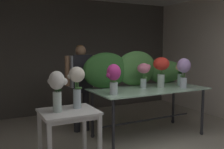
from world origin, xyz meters
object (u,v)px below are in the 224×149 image
Objects in this scene: florist at (81,78)px; vase_cream_lisianthus_tall at (77,82)px; display_table_glass at (149,95)px; vase_lilac_roses at (184,69)px; vase_peach_peonies at (180,72)px; vase_rosy_ranunculus at (144,72)px; vase_scarlet_freesia at (161,68)px; vase_magenta_dahlias at (114,77)px; side_table_white at (69,118)px; vase_white_roses_tall at (57,87)px.

vase_cream_lisianthus_tall is (-0.52, -1.22, 0.12)m from florist.
display_table_glass is 1.24× the size of florist.
display_table_glass is 0.78m from vase_lilac_roses.
florist is at bearing 66.83° from vase_cream_lisianthus_tall.
florist is 3.71× the size of vase_peach_peonies.
vase_rosy_ranunculus is at bearing 18.18° from vase_cream_lisianthus_tall.
vase_peach_peonies is at bearing 0.04° from vase_scarlet_freesia.
vase_rosy_ranunculus is 1.01× the size of vase_peach_peonies.
vase_lilac_roses reaches higher than vase_magenta_dahlias.
florist is 1.34m from vase_cream_lisianthus_tall.
vase_rosy_ranunculus is 0.78m from vase_peach_peonies.
vase_cream_lisianthus_tall is at bearing -167.22° from vase_scarlet_freesia.
display_table_glass is 2.63× the size of side_table_white.
vase_magenta_dahlias is at bearing -164.83° from display_table_glass.
vase_cream_lisianthus_tall reaches higher than display_table_glass.
display_table_glass is at bearing 176.49° from vase_scarlet_freesia.
side_table_white is 1.46× the size of vase_lilac_roses.
vase_peach_peonies is (1.53, 0.21, -0.02)m from vase_magenta_dahlias.
vase_peach_peonies is 0.83× the size of vase_white_roses_tall.
side_table_white is (-1.64, -0.48, -0.08)m from display_table_glass.
florist is 1.05m from vase_magenta_dahlias.
vase_rosy_ranunculus is at bearing 143.28° from display_table_glass.
vase_peach_peonies is 2.54m from vase_white_roses_tall.
vase_cream_lisianthus_tall reaches higher than vase_peach_peonies.
florist is 1.89m from vase_lilac_roses.
vase_white_roses_tall is (-2.49, -0.46, -0.03)m from vase_peach_peonies.
vase_rosy_ranunculus is at bearing 18.69° from side_table_white.
vase_rosy_ranunculus is 1.50m from vase_cream_lisianthus_tall.
vase_peach_peonies is 0.81× the size of vase_scarlet_freesia.
vase_magenta_dahlias is 0.99m from vase_white_roses_tall.
vase_magenta_dahlias is at bearing -82.02° from florist.
vase_cream_lisianthus_tall is (0.29, 0.06, 0.04)m from vase_white_roses_tall.
vase_white_roses_tall is at bearing -179.88° from side_table_white.
vase_rosy_ranunculus is at bearing 174.89° from vase_peach_peonies.
vase_cream_lisianthus_tall is at bearing -164.21° from vase_magenta_dahlias.
vase_cream_lisianthus_tall reaches higher than vase_white_roses_tall.
vase_rosy_ranunculus is 0.83× the size of vase_white_roses_tall.
vase_magenta_dahlias reaches higher than vase_white_roses_tall.
vase_white_roses_tall is 0.30m from vase_cream_lisianthus_tall.
vase_scarlet_freesia is 1.03× the size of vase_lilac_roses.
vase_lilac_roses reaches higher than vase_peach_peonies.
display_table_glass is 1.60m from vase_cream_lisianthus_tall.
vase_cream_lisianthus_tall is (0.15, 0.06, 0.47)m from side_table_white.
vase_cream_lisianthus_tall is (-0.67, -0.19, -0.02)m from vase_magenta_dahlias.
side_table_white is at bearing -166.36° from vase_scarlet_freesia.
vase_magenta_dahlias is 0.89× the size of vase_white_roses_tall.
vase_rosy_ranunculus is 0.78× the size of vase_cream_lisianthus_tall.
vase_peach_peonies is at bearing 10.49° from vase_white_roses_tall.
florist reaches higher than vase_cream_lisianthus_tall.
vase_peach_peonies is at bearing 61.25° from vase_lilac_roses.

